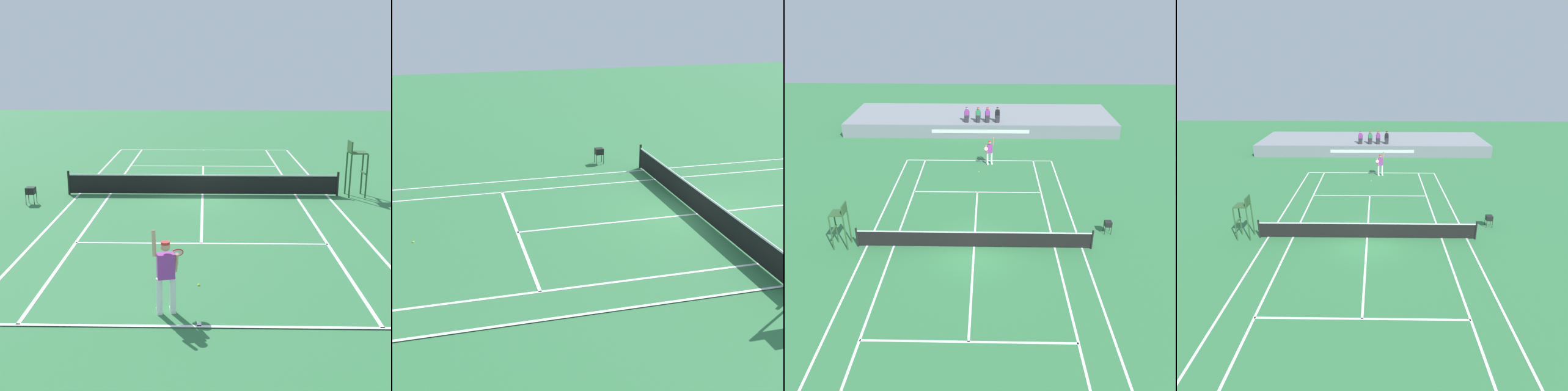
# 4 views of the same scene
# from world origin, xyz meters

# --- Properties ---
(ground_plane) EXTENTS (80.00, 80.00, 0.00)m
(ground_plane) POSITION_xyz_m (0.00, 0.00, 0.00)
(ground_plane) COLOR #337542
(court) EXTENTS (11.08, 23.88, 0.03)m
(court) POSITION_xyz_m (0.00, 0.00, 0.01)
(court) COLOR #337542
(court) RESTS_ON ground
(net) EXTENTS (11.98, 0.10, 1.07)m
(net) POSITION_xyz_m (0.00, 0.00, 0.52)
(net) COLOR black
(net) RESTS_ON ground
(tennis_ball) EXTENTS (0.07, 0.07, 0.07)m
(tennis_ball) POSITION_xyz_m (0.04, 9.69, 0.03)
(tennis_ball) COLOR #D1E533
(tennis_ball) RESTS_ON ground
(ball_hopper) EXTENTS (0.36, 0.36, 0.70)m
(ball_hopper) POSITION_xyz_m (7.13, 1.57, 0.57)
(ball_hopper) COLOR black
(ball_hopper) RESTS_ON ground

